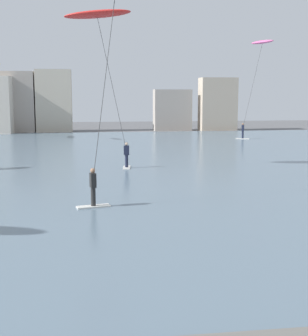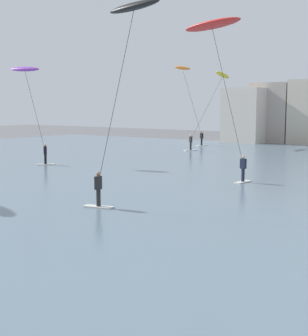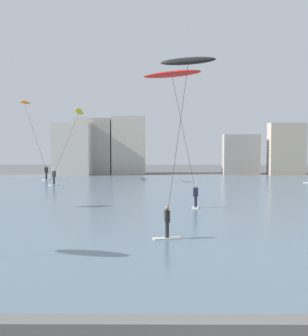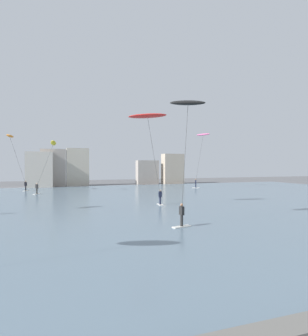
# 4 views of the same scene
# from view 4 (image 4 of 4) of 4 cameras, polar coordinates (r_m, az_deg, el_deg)

# --- Properties ---
(water_bay) EXTENTS (84.00, 52.00, 0.10)m
(water_bay) POSITION_cam_4_polar(r_m,az_deg,el_deg) (33.19, -2.94, -6.89)
(water_bay) COLOR slate
(water_bay) RESTS_ON ground
(far_shore_buildings) EXTENTS (32.95, 5.58, 7.77)m
(far_shore_buildings) POSITION_cam_4_polar(r_m,az_deg,el_deg) (59.99, -11.96, -0.19)
(far_shore_buildings) COLOR beige
(far_shore_buildings) RESTS_ON ground
(kitesurfer_black) EXTENTS (3.28, 2.25, 9.36)m
(kitesurfer_black) POSITION_cam_4_polar(r_m,az_deg,el_deg) (21.39, 6.75, 10.54)
(kitesurfer_black) COLOR silver
(kitesurfer_black) RESTS_ON water_bay
(kitesurfer_pink) EXTENTS (4.20, 3.60, 10.33)m
(kitesurfer_pink) POSITION_cam_4_polar(r_m,az_deg,el_deg) (54.86, 9.77, 5.70)
(kitesurfer_pink) COLOR silver
(kitesurfer_pink) RESTS_ON water_bay
(kitesurfer_orange) EXTENTS (3.28, 3.38, 9.17)m
(kitesurfer_orange) POSITION_cam_4_polar(r_m,az_deg,el_deg) (50.20, -26.88, 4.95)
(kitesurfer_orange) COLOR silver
(kitesurfer_orange) RESTS_ON water_bay
(kitesurfer_red) EXTENTS (4.13, 2.67, 9.68)m
(kitesurfer_red) POSITION_cam_4_polar(r_m,az_deg,el_deg) (29.14, -1.12, 9.40)
(kitesurfer_red) COLOR silver
(kitesurfer_red) RESTS_ON water_bay
(kitesurfer_yellow) EXTENTS (3.24, 4.35, 8.15)m
(kitesurfer_yellow) POSITION_cam_4_polar(r_m,az_deg,el_deg) (46.51, -20.11, 3.51)
(kitesurfer_yellow) COLOR silver
(kitesurfer_yellow) RESTS_ON water_bay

